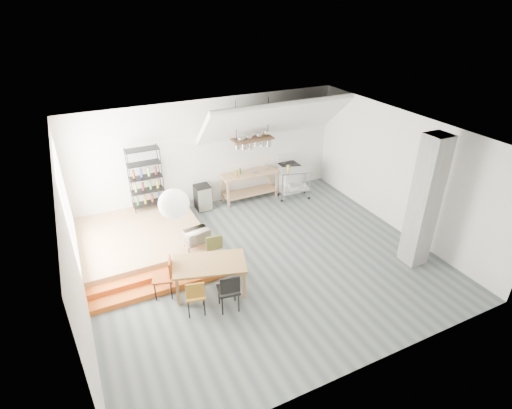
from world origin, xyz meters
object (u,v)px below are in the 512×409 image
stove (289,177)px  mini_fridge (203,197)px  rolling_cart (294,180)px  dining_table (210,266)px

stove → mini_fridge: 2.93m
mini_fridge → rolling_cart: bearing=-10.8°
stove → rolling_cart: bearing=-101.5°
dining_table → mini_fridge: mini_fridge is taller
dining_table → mini_fridge: 3.77m
rolling_cart → stove: bearing=93.1°
dining_table → rolling_cart: rolling_cart is taller
rolling_cart → mini_fridge: bearing=-176.2°
dining_table → mini_fridge: (1.08, 3.60, -0.27)m
dining_table → rolling_cart: 4.97m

